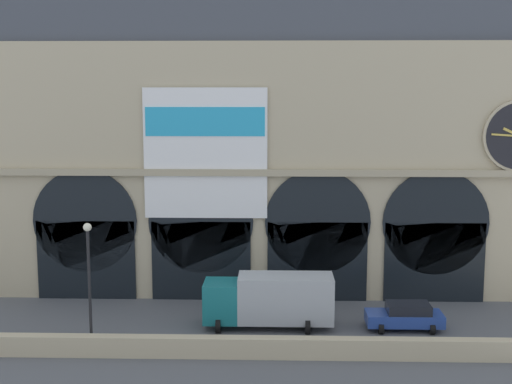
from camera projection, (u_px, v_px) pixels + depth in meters
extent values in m
plane|color=#54565B|center=(257.00, 325.00, 40.43)|extent=(200.00, 200.00, 0.00)
cube|color=#BCAD8C|center=(254.00, 347.00, 35.40)|extent=(90.00, 0.70, 1.09)
cube|color=#BCAD8C|center=(260.00, 170.00, 46.49)|extent=(39.65, 4.71, 16.83)
cube|color=#424751|center=(260.00, 11.00, 45.25)|extent=(39.65, 4.11, 4.22)
cube|color=black|center=(86.00, 260.00, 45.27)|extent=(6.52, 0.20, 5.26)
cylinder|color=black|center=(85.00, 221.00, 44.89)|extent=(6.86, 0.20, 6.86)
cube|color=black|center=(201.00, 261.00, 45.06)|extent=(6.52, 0.20, 5.26)
cylinder|color=black|center=(201.00, 221.00, 44.67)|extent=(6.86, 0.20, 6.86)
cube|color=black|center=(317.00, 261.00, 44.84)|extent=(6.52, 0.20, 5.26)
cylinder|color=black|center=(318.00, 222.00, 44.46)|extent=(6.86, 0.20, 6.86)
cube|color=black|center=(434.00, 262.00, 44.62)|extent=(6.52, 0.20, 5.26)
cylinder|color=black|center=(436.00, 223.00, 44.24)|extent=(6.86, 0.20, 6.86)
cube|color=gold|center=(512.00, 132.00, 42.99)|extent=(1.13, 0.04, 0.63)
cube|color=gold|center=(506.00, 135.00, 43.00)|extent=(1.80, 0.04, 0.24)
cube|color=white|center=(205.00, 153.00, 43.90)|extent=(7.96, 0.12, 8.40)
cube|color=#26A5D8|center=(205.00, 122.00, 43.52)|extent=(7.64, 0.04, 1.85)
cube|color=tan|center=(259.00, 173.00, 44.00)|extent=(39.65, 0.50, 0.44)
cube|color=#19727A|center=(221.00, 301.00, 39.90)|extent=(2.00, 2.30, 2.30)
cube|color=#ADB2B7|center=(286.00, 298.00, 39.76)|extent=(5.50, 2.30, 2.70)
cylinder|color=black|center=(218.00, 326.00, 39.05)|extent=(0.28, 0.84, 0.84)
cylinder|color=black|center=(221.00, 314.00, 41.09)|extent=(0.28, 0.84, 0.84)
cylinder|color=black|center=(308.00, 327.00, 38.90)|extent=(0.28, 0.84, 0.84)
cylinder|color=black|center=(306.00, 315.00, 40.95)|extent=(0.28, 0.84, 0.84)
cube|color=#28479E|center=(404.00, 318.00, 39.61)|extent=(4.40, 1.80, 0.70)
cube|color=black|center=(408.00, 308.00, 39.52)|extent=(2.46, 1.62, 0.55)
cylinder|color=black|center=(381.00, 329.00, 38.90)|extent=(0.28, 0.60, 0.60)
cylinder|color=black|center=(377.00, 319.00, 40.51)|extent=(0.28, 0.60, 0.60)
cylinder|color=black|center=(432.00, 329.00, 38.82)|extent=(0.28, 0.60, 0.60)
cylinder|color=black|center=(426.00, 320.00, 40.42)|extent=(0.28, 0.60, 0.60)
cylinder|color=black|center=(90.00, 291.00, 36.04)|extent=(0.16, 0.16, 6.50)
sphere|color=#F2EDCC|center=(87.00, 227.00, 35.55)|extent=(0.44, 0.44, 0.44)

